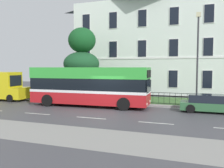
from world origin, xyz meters
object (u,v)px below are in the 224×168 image
(single_decker_bus, at_px, (89,86))
(evergreen_tree, at_px, (81,68))
(parked_hatchback_01, at_px, (209,104))
(litter_bin, at_px, (108,94))
(georgian_townhouse, at_px, (149,42))
(white_panel_van, at_px, (0,86))
(street_lamp_post, at_px, (198,53))

(single_decker_bus, bearing_deg, evergreen_tree, 121.22)
(evergreen_tree, height_order, single_decker_bus, evergreen_tree)
(parked_hatchback_01, height_order, litter_bin, parked_hatchback_01)
(georgian_townhouse, relative_size, white_panel_van, 3.15)
(parked_hatchback_01, bearing_deg, litter_bin, 163.18)
(white_panel_van, xyz_separation_m, litter_bin, (10.26, 2.41, -0.71))
(georgian_townhouse, xyz_separation_m, evergreen_tree, (-5.79, -7.39, -3.28))
(street_lamp_post, xyz_separation_m, litter_bin, (-7.66, -0.14, -3.66))
(white_panel_van, bearing_deg, litter_bin, 11.49)
(white_panel_van, xyz_separation_m, street_lamp_post, (17.91, 2.55, 2.95))
(georgian_townhouse, height_order, litter_bin, georgian_townhouse)
(white_panel_van, bearing_deg, single_decker_bus, -4.31)
(single_decker_bus, distance_m, litter_bin, 3.06)
(single_decker_bus, relative_size, white_panel_van, 1.79)
(parked_hatchback_01, bearing_deg, georgian_townhouse, 117.78)
(single_decker_bus, height_order, white_panel_van, single_decker_bus)
(parked_hatchback_01, distance_m, litter_bin, 8.79)
(georgian_townhouse, height_order, parked_hatchback_01, georgian_townhouse)
(litter_bin, bearing_deg, parked_hatchback_01, -16.22)
(evergreen_tree, height_order, street_lamp_post, street_lamp_post)
(evergreen_tree, height_order, parked_hatchback_01, evergreen_tree)
(parked_hatchback_01, bearing_deg, white_panel_van, 179.25)
(georgian_townhouse, bearing_deg, parked_hatchback_01, -61.62)
(evergreen_tree, distance_m, single_decker_bus, 6.09)
(georgian_townhouse, bearing_deg, evergreen_tree, -128.07)
(white_panel_van, height_order, litter_bin, white_panel_van)
(litter_bin, bearing_deg, single_decker_bus, -100.80)
(georgian_townhouse, relative_size, single_decker_bus, 1.76)
(evergreen_tree, bearing_deg, litter_bin, -28.91)
(white_panel_van, bearing_deg, parked_hatchback_01, -1.86)
(georgian_townhouse, relative_size, evergreen_tree, 2.26)
(georgian_townhouse, distance_m, evergreen_tree, 9.95)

